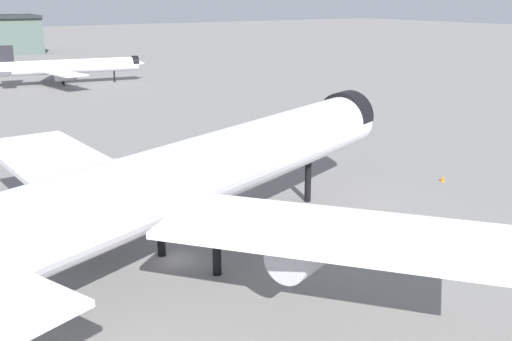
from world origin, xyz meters
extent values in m
plane|color=slate|center=(0.00, 0.00, 0.00)|extent=(900.00, 900.00, 0.00)
cylinder|color=white|center=(3.21, -0.64, 8.03)|extent=(53.78, 25.48, 6.18)
cone|color=white|center=(29.00, 9.22, 8.03)|extent=(8.51, 8.08, 6.06)
cylinder|color=black|center=(27.85, 8.77, 8.50)|extent=(4.83, 6.82, 6.24)
cube|color=white|center=(-6.32, 12.33, 7.26)|extent=(10.09, 25.26, 0.49)
cylinder|color=#B7BAC1|center=(-4.01, 10.02, 5.22)|extent=(8.43, 5.93, 3.40)
cube|color=white|center=(4.76, -16.65, 7.26)|extent=(22.48, 24.88, 0.49)
cylinder|color=#B7BAC1|center=(4.93, -13.40, 5.22)|extent=(8.43, 5.93, 3.40)
cylinder|color=black|center=(19.72, 5.67, 2.47)|extent=(0.74, 0.74, 4.94)
cylinder|color=black|center=(-0.52, 1.41, 2.47)|extent=(0.74, 0.74, 4.94)
cylinder|color=black|center=(1.79, -4.65, 2.47)|extent=(0.74, 0.74, 4.94)
cylinder|color=silver|center=(24.90, 114.53, 4.85)|extent=(37.06, 9.75, 3.73)
cone|color=silver|center=(43.13, 111.49, 4.85)|extent=(4.65, 4.28, 3.66)
cylinder|color=black|center=(42.39, 111.62, 5.13)|extent=(2.28, 3.99, 3.77)
cube|color=silver|center=(23.77, 125.04, 4.38)|extent=(12.91, 17.48, 0.30)
cylinder|color=#B7BAC1|center=(24.32, 122.92, 3.15)|extent=(5.44, 2.87, 2.05)
cube|color=silver|center=(20.43, 104.96, 4.38)|extent=(8.32, 17.32, 0.30)
cylinder|color=#B7BAC1|center=(21.63, 106.78, 3.15)|extent=(5.44, 2.87, 2.05)
cube|color=black|center=(9.59, 117.08, 7.84)|extent=(4.43, 1.10, 5.97)
cube|color=silver|center=(9.57, 121.40, 5.22)|extent=(4.37, 7.11, 0.22)
cube|color=silver|center=(8.17, 113.00, 5.22)|extent=(4.37, 7.11, 0.22)
cylinder|color=black|center=(36.56, 112.59, 1.49)|extent=(0.45, 0.45, 2.99)
cylinder|color=black|center=(23.40, 116.77, 1.49)|extent=(0.45, 0.45, 2.99)
cylinder|color=black|center=(22.76, 112.90, 1.49)|extent=(0.45, 0.45, 2.99)
cone|color=#F2600C|center=(38.91, 2.14, 0.36)|extent=(0.58, 0.58, 0.72)
camera|label=1|loc=(-20.41, -44.10, 22.62)|focal=41.08mm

